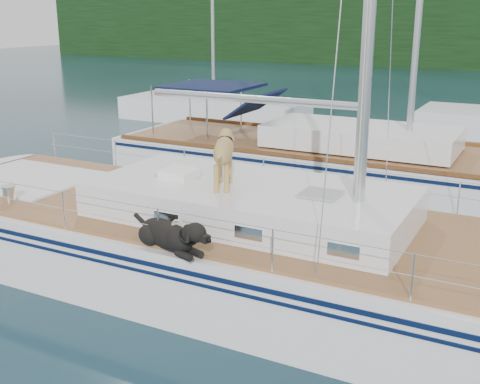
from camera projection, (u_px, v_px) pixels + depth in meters
The scene contains 4 objects.
ground at pixel (210, 278), 10.63m from camera, with size 120.00×120.00×0.00m, color black.
main_sailboat at pixel (214, 243), 10.39m from camera, with size 12.00×4.08×14.01m.
neighbor_sailboat at pixel (320, 163), 16.13m from camera, with size 11.00×3.50×13.30m.
bg_boat_west at pixel (214, 110), 25.94m from camera, with size 8.00×3.00×11.65m.
Camera 1 is at (5.00, -8.39, 4.50)m, focal length 45.00 mm.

